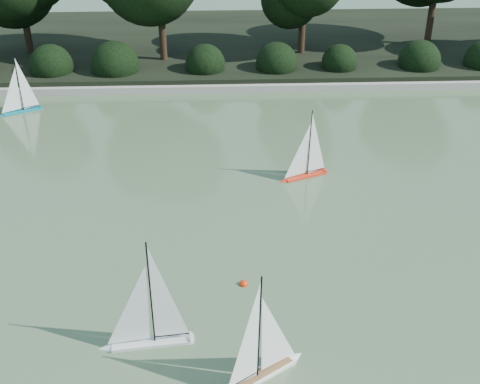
{
  "coord_description": "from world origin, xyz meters",
  "views": [
    {
      "loc": [
        -1.57,
        -6.01,
        5.4
      ],
      "look_at": [
        -1.2,
        2.34,
        0.7
      ],
      "focal_mm": 45.0,
      "sensor_mm": 36.0,
      "label": 1
    }
  ],
  "objects_px": {
    "race_buoy": "(244,284)",
    "sailboat_white_a": "(142,329)",
    "sailboat_white_b": "(267,358)",
    "sailboat_orange": "(302,167)",
    "sailboat_teal": "(17,104)"
  },
  "relations": [
    {
      "from": "sailboat_white_b",
      "to": "sailboat_teal",
      "type": "height_order",
      "value": "sailboat_white_b"
    },
    {
      "from": "race_buoy",
      "to": "sailboat_white_b",
      "type": "bearing_deg",
      "value": -83.76
    },
    {
      "from": "sailboat_teal",
      "to": "race_buoy",
      "type": "height_order",
      "value": "sailboat_teal"
    },
    {
      "from": "sailboat_white_b",
      "to": "sailboat_teal",
      "type": "distance_m",
      "value": 10.04
    },
    {
      "from": "sailboat_white_b",
      "to": "sailboat_orange",
      "type": "relative_size",
      "value": 1.12
    },
    {
      "from": "sailboat_white_a",
      "to": "sailboat_orange",
      "type": "bearing_deg",
      "value": 59.44
    },
    {
      "from": "sailboat_white_a",
      "to": "sailboat_white_b",
      "type": "height_order",
      "value": "sailboat_white_a"
    },
    {
      "from": "sailboat_white_b",
      "to": "sailboat_orange",
      "type": "distance_m",
      "value": 5.07
    },
    {
      "from": "sailboat_white_a",
      "to": "sailboat_orange",
      "type": "height_order",
      "value": "sailboat_white_a"
    },
    {
      "from": "sailboat_white_a",
      "to": "sailboat_teal",
      "type": "distance_m",
      "value": 8.84
    },
    {
      "from": "sailboat_white_a",
      "to": "sailboat_orange",
      "type": "distance_m",
      "value": 5.11
    },
    {
      "from": "sailboat_white_b",
      "to": "sailboat_orange",
      "type": "xyz_separation_m",
      "value": [
        1.09,
        4.95,
        -0.02
      ]
    },
    {
      "from": "sailboat_white_b",
      "to": "race_buoy",
      "type": "relative_size",
      "value": 12.1
    },
    {
      "from": "race_buoy",
      "to": "sailboat_white_a",
      "type": "bearing_deg",
      "value": -138.73
    },
    {
      "from": "sailboat_white_a",
      "to": "race_buoy",
      "type": "relative_size",
      "value": 12.44
    }
  ]
}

